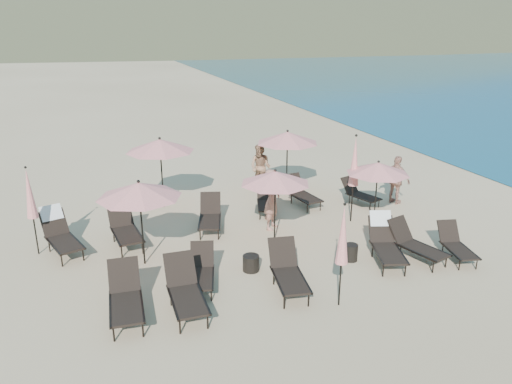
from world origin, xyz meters
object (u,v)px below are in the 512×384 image
object	(u,v)px
umbrella_open_2	(378,168)
beachgoer_b	(260,167)
lounger_4	(385,241)
umbrella_closed_1	(355,162)
lounger_7	(125,228)
lounger_11	(359,193)
lounger_0	(126,297)
beachgoer_a	(272,199)
lounger_8	(210,215)
umbrella_closed_0	(343,235)
lounger_3	(288,271)
beachgoer_c	(397,180)
umbrella_open_1	(275,177)
lounger_1	(185,290)
lounger_10	(302,193)
side_table_0	(251,263)
lounger_9	(266,201)
umbrella_open_4	(287,137)
umbrella_open_0	(139,190)
lounger_5	(456,244)
lounger_6	(60,233)
lounger_2	(202,270)
umbrella_open_3	(160,145)
side_table_1	(351,252)
umbrella_closed_2	(30,194)
lounger_12	(416,243)

from	to	relation	value
umbrella_open_2	beachgoer_b	xyz separation A→B (m)	(-2.16, 4.43, -0.97)
lounger_4	umbrella_closed_1	xyz separation A→B (m)	(0.53, 2.69, 1.42)
lounger_7	lounger_11	bearing A→B (deg)	-1.16
lounger_0	beachgoer_a	size ratio (longest dim) A/B	0.98
lounger_8	umbrella_closed_0	bearing A→B (deg)	-55.74
beachgoer_b	lounger_8	bearing A→B (deg)	-85.19
lounger_3	beachgoer_c	world-z (taller)	beachgoer_c
umbrella_open_1	umbrella_closed_0	world-z (taller)	umbrella_closed_0
lounger_1	beachgoer_a	size ratio (longest dim) A/B	0.98
lounger_10	umbrella_open_2	xyz separation A→B (m)	(1.40, -2.37, 1.39)
lounger_3	side_table_0	xyz separation A→B (m)	(-0.52, 1.16, -0.27)
lounger_10	lounger_9	bearing A→B (deg)	-178.30
lounger_7	side_table_0	size ratio (longest dim) A/B	4.38
umbrella_open_4	umbrella_closed_0	bearing A→B (deg)	-103.97
umbrella_open_0	umbrella_open_2	distance (m)	7.14
lounger_3	umbrella_open_4	world-z (taller)	umbrella_open_4
lounger_9	umbrella_open_1	bearing A→B (deg)	-86.70
lounger_5	lounger_6	size ratio (longest dim) A/B	0.81
lounger_2	lounger_11	xyz separation A→B (m)	(6.52, 3.75, -0.02)
umbrella_open_1	umbrella_closed_1	world-z (taller)	umbrella_closed_1
lounger_5	lounger_8	world-z (taller)	lounger_8
umbrella_open_3	lounger_4	bearing A→B (deg)	-50.84
lounger_4	lounger_11	size ratio (longest dim) A/B	1.23
lounger_0	lounger_6	xyz separation A→B (m)	(-1.37, 3.91, 0.06)
umbrella_open_0	umbrella_open_3	xyz separation A→B (m)	(1.19, 4.07, 0.12)
umbrella_open_0	umbrella_open_4	size ratio (longest dim) A/B	0.96
lounger_5	lounger_6	bearing A→B (deg)	171.07
lounger_5	lounger_11	world-z (taller)	lounger_5
lounger_5	beachgoer_a	size ratio (longest dim) A/B	0.84
lounger_2	lounger_10	distance (m)	6.29
lounger_1	lounger_2	size ratio (longest dim) A/B	1.13
umbrella_closed_1	beachgoer_a	xyz separation A→B (m)	(-2.57, 0.31, -1.02)
lounger_5	lounger_9	xyz separation A→B (m)	(-3.58, 4.89, -0.00)
lounger_8	side_table_1	xyz separation A→B (m)	(2.99, -3.29, -0.22)
umbrella_open_1	beachgoer_c	xyz separation A→B (m)	(5.11, 1.48, -1.05)
lounger_2	umbrella_closed_2	world-z (taller)	umbrella_closed_2
lounger_10	umbrella_open_0	distance (m)	6.52
umbrella_open_0	lounger_12	bearing A→B (deg)	-17.30
lounger_7	beachgoer_a	bearing A→B (deg)	-10.45
side_table_1	lounger_12	bearing A→B (deg)	-16.53
umbrella_open_3	lounger_11	bearing A→B (deg)	-16.73
lounger_5	lounger_11	distance (m)	4.57
lounger_11	beachgoer_a	xyz separation A→B (m)	(-3.65, -1.02, 0.54)
umbrella_open_1	umbrella_closed_0	distance (m)	3.77
lounger_4	umbrella_open_1	bearing A→B (deg)	154.59
lounger_5	umbrella_open_1	distance (m)	5.17
umbrella_open_4	beachgoer_b	size ratio (longest dim) A/B	1.39
lounger_6	umbrella_open_2	size ratio (longest dim) A/B	0.94
umbrella_open_0	umbrella_open_1	xyz separation A→B (m)	(3.77, 0.26, -0.14)
lounger_7	lounger_10	world-z (taller)	lounger_7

